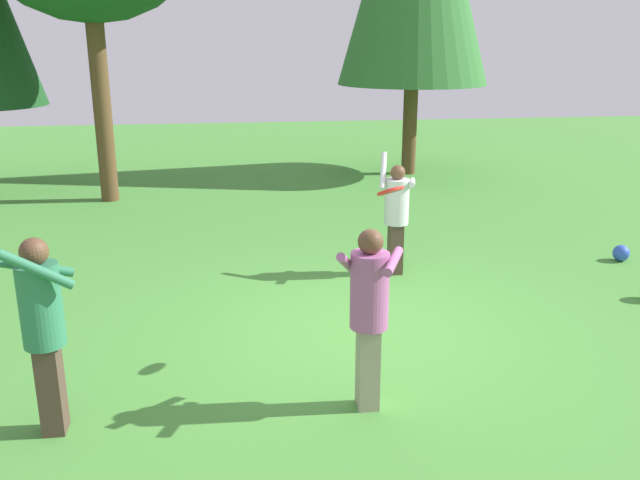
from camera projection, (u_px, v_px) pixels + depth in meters
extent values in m
plane|color=#478C38|center=(368.00, 331.00, 7.78)|extent=(40.00, 40.00, 0.00)
cube|color=#4C382D|center=(395.00, 249.00, 9.60)|extent=(0.19, 0.22, 0.73)
cylinder|color=silver|center=(397.00, 202.00, 9.40)|extent=(0.34, 0.34, 0.64)
sphere|color=brown|center=(398.00, 172.00, 9.28)|extent=(0.21, 0.21, 0.21)
cylinder|color=silver|center=(412.00, 183.00, 9.30)|extent=(0.23, 0.55, 0.12)
cylinder|color=silver|center=(383.00, 171.00, 9.30)|extent=(0.18, 0.38, 0.49)
cube|color=gray|center=(368.00, 367.00, 6.10)|extent=(0.19, 0.22, 0.79)
cylinder|color=#A85693|center=(370.00, 290.00, 5.89)|extent=(0.34, 0.34, 0.69)
sphere|color=brown|center=(371.00, 242.00, 5.76)|extent=(0.22, 0.22, 0.22)
cylinder|color=#A85693|center=(347.00, 264.00, 5.87)|extent=(0.29, 0.53, 0.36)
cylinder|color=#A85693|center=(393.00, 261.00, 5.75)|extent=(0.30, 0.57, 0.09)
cube|color=#4C382D|center=(51.00, 389.00, 5.70)|extent=(0.19, 0.22, 0.81)
cylinder|color=#2D7551|center=(41.00, 305.00, 5.49)|extent=(0.34, 0.34, 0.70)
sphere|color=brown|center=(34.00, 252.00, 5.36)|extent=(0.23, 0.23, 0.23)
cylinder|color=#2D7551|center=(36.00, 267.00, 5.59)|extent=(0.59, 0.25, 0.25)
cylinder|color=#2D7551|center=(36.00, 270.00, 5.21)|extent=(0.54, 0.23, 0.40)
cylinder|color=red|center=(390.00, 191.00, 6.59)|extent=(0.36, 0.36, 0.13)
sphere|color=blue|center=(621.00, 253.00, 10.19)|extent=(0.25, 0.25, 0.25)
cylinder|color=brown|center=(411.00, 93.00, 16.20)|extent=(0.34, 0.34, 3.91)
cylinder|color=brown|center=(101.00, 90.00, 13.38)|extent=(0.35, 0.35, 4.46)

